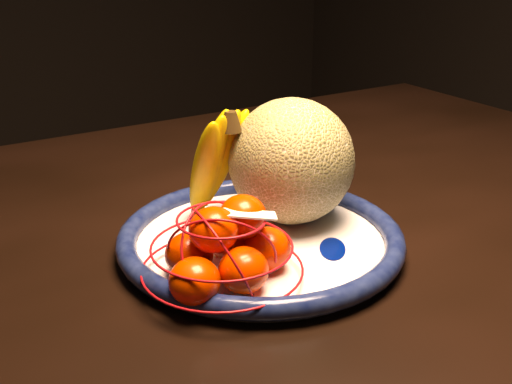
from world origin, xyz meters
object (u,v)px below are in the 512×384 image
mandarin_bag (225,249)px  fruit_bowl (261,239)px  dining_table (224,267)px  cantaloupe (291,161)px  banana_bunch (212,160)px

mandarin_bag → fruit_bowl: bearing=34.7°
dining_table → cantaloupe: (0.05, -0.08, 0.17)m
cantaloupe → banana_bunch: (-0.08, 0.05, 0.00)m
fruit_bowl → banana_bunch: 0.11m
fruit_bowl → banana_bunch: banana_bunch is taller
banana_bunch → fruit_bowl: bearing=-100.1°
dining_table → cantaloupe: 0.20m
dining_table → cantaloupe: size_ratio=9.98×
mandarin_bag → banana_bunch: bearing=66.0°
cantaloupe → mandarin_bag: 0.17m
fruit_bowl → mandarin_bag: 0.10m
fruit_bowl → cantaloupe: bearing=24.7°
fruit_bowl → cantaloupe: 0.10m
cantaloupe → mandarin_bag: cantaloupe is taller
banana_bunch → mandarin_bag: (-0.06, -0.13, -0.05)m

